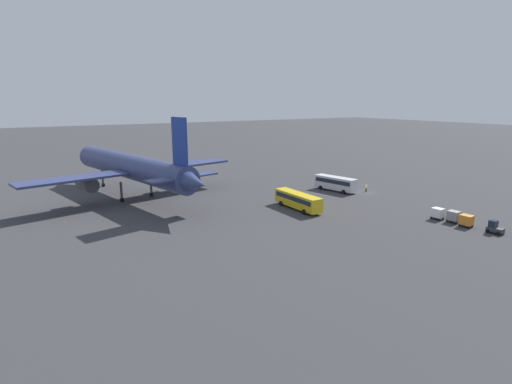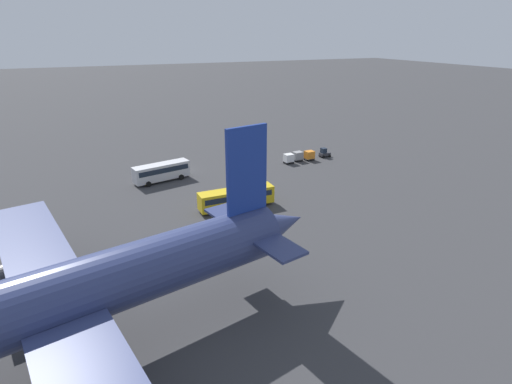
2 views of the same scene
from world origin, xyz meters
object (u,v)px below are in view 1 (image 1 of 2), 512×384
object	(u,v)px
cargo_cart_white	(438,213)
cargo_cart_grey	(454,216)
shuttle_bus_far	(298,200)
baggage_tug	(495,228)
shuttle_bus_near	(336,183)
cargo_cart_orange	(466,220)
airplane	(132,167)
worker_person	(366,188)

from	to	relation	value
cargo_cart_white	cargo_cart_grey	bearing A→B (deg)	-165.10
shuttle_bus_far	baggage_tug	bearing A→B (deg)	-147.52
shuttle_bus_near	cargo_cart_grey	xyz separation A→B (m)	(-29.57, -0.51, -0.82)
cargo_cart_white	cargo_cart_orange	bearing A→B (deg)	-177.88
airplane	baggage_tug	world-z (taller)	airplane
cargo_cart_orange	shuttle_bus_far	bearing A→B (deg)	35.82
shuttle_bus_near	shuttle_bus_far	xyz separation A→B (m)	(-8.14, 17.36, -0.11)
baggage_tug	cargo_cart_white	xyz separation A→B (m)	(9.59, 0.87, 0.25)
cargo_cart_orange	cargo_cart_white	xyz separation A→B (m)	(5.26, 0.19, 0.00)
shuttle_bus_near	baggage_tug	world-z (taller)	shuttle_bus_near
airplane	cargo_cart_orange	bearing A→B (deg)	-151.44
shuttle_bus_far	baggage_tug	world-z (taller)	shuttle_bus_far
airplane	baggage_tug	bearing A→B (deg)	-153.32
cargo_cart_orange	cargo_cart_white	bearing A→B (deg)	2.12
worker_person	cargo_cart_grey	world-z (taller)	cargo_cart_grey
shuttle_bus_far	cargo_cart_grey	xyz separation A→B (m)	(-21.44, -17.87, -0.71)
airplane	shuttle_bus_far	xyz separation A→B (m)	(-26.21, -25.16, -4.90)
worker_person	cargo_cart_orange	distance (m)	28.22
airplane	cargo_cart_white	size ratio (longest dim) A/B	25.41
airplane	cargo_cart_grey	bearing A→B (deg)	-149.58
airplane	worker_person	world-z (taller)	airplane
cargo_cart_orange	cargo_cart_grey	bearing A→B (deg)	-10.87
airplane	shuttle_bus_far	bearing A→B (deg)	-147.84
shuttle_bus_near	cargo_cart_orange	world-z (taller)	shuttle_bus_near
cargo_cart_white	shuttle_bus_far	bearing A→B (deg)	42.40
shuttle_bus_near	worker_person	xyz separation A→B (m)	(-4.53, -5.51, -1.14)
worker_person	cargo_cart_grey	bearing A→B (deg)	168.72
airplane	cargo_cart_grey	distance (m)	64.45
worker_person	cargo_cart_orange	world-z (taller)	cargo_cart_orange
shuttle_bus_near	cargo_cart_white	world-z (taller)	shuttle_bus_near
worker_person	cargo_cart_white	size ratio (longest dim) A/B	0.82
airplane	shuttle_bus_near	bearing A→B (deg)	-124.70
shuttle_bus_near	shuttle_bus_far	distance (m)	19.17
baggage_tug	cargo_cart_white	bearing A→B (deg)	2.52
airplane	shuttle_bus_far	distance (m)	36.66
airplane	cargo_cart_white	distance (m)	62.05
baggage_tug	worker_person	xyz separation A→B (m)	(32.01, -4.82, -0.07)
baggage_tug	cargo_cart_grey	world-z (taller)	baggage_tug
cargo_cart_grey	cargo_cart_orange	bearing A→B (deg)	169.13
airplane	worker_person	distance (m)	53.41
shuttle_bus_near	baggage_tug	bearing A→B (deg)	169.23
baggage_tug	worker_person	size ratio (longest dim) A/B	1.41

